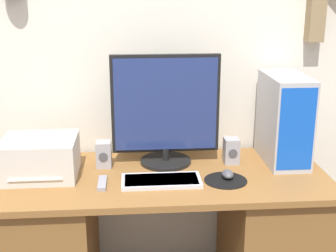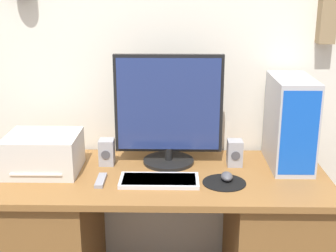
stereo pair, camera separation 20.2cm
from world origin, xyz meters
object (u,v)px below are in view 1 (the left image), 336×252
(speaker_left, at_px, (104,154))
(remote_control, at_px, (102,183))
(printer, at_px, (40,158))
(speaker_right, at_px, (231,151))
(monitor, at_px, (166,110))
(keyboard, at_px, (161,181))
(mouse, at_px, (228,174))
(computer_tower, at_px, (284,119))

(speaker_left, relative_size, remote_control, 0.88)
(printer, bearing_deg, speaker_left, 18.05)
(speaker_left, xyz_separation_m, speaker_right, (0.64, -0.00, 0.00))
(monitor, distance_m, keyboard, 0.37)
(printer, height_order, remote_control, printer)
(keyboard, xyz_separation_m, mouse, (0.31, 0.02, 0.01))
(remote_control, bearing_deg, computer_tower, 14.28)
(computer_tower, bearing_deg, speaker_right, -178.30)
(monitor, distance_m, computer_tower, 0.60)
(printer, relative_size, speaker_right, 2.64)
(keyboard, relative_size, remote_control, 2.47)
(mouse, bearing_deg, keyboard, -176.09)
(monitor, height_order, computer_tower, monitor)
(monitor, distance_m, mouse, 0.44)
(printer, bearing_deg, speaker_right, 5.76)
(computer_tower, bearing_deg, mouse, -147.21)
(monitor, relative_size, speaker_right, 4.25)
(mouse, bearing_deg, computer_tower, 32.79)
(speaker_left, bearing_deg, keyboard, -39.43)
(computer_tower, height_order, speaker_left, computer_tower)
(mouse, distance_m, remote_control, 0.58)
(computer_tower, relative_size, printer, 1.30)
(speaker_left, height_order, remote_control, speaker_left)
(monitor, bearing_deg, mouse, -40.22)
(keyboard, bearing_deg, speaker_left, 140.57)
(remote_control, bearing_deg, printer, 156.39)
(printer, bearing_deg, monitor, 11.67)
(monitor, bearing_deg, printer, -168.33)
(speaker_left, relative_size, speaker_right, 1.00)
(monitor, distance_m, printer, 0.64)
(remote_control, bearing_deg, speaker_left, 90.59)
(computer_tower, relative_size, speaker_right, 3.43)
(speaker_right, xyz_separation_m, remote_control, (-0.64, -0.22, -0.06))
(computer_tower, bearing_deg, printer, -175.14)
(printer, distance_m, remote_control, 0.33)
(speaker_right, bearing_deg, remote_control, -160.81)
(keyboard, bearing_deg, computer_tower, 19.89)
(keyboard, relative_size, mouse, 4.41)
(speaker_right, bearing_deg, mouse, -106.16)
(keyboard, bearing_deg, speaker_right, 30.98)
(mouse, distance_m, printer, 0.88)
(computer_tower, distance_m, remote_control, 0.95)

